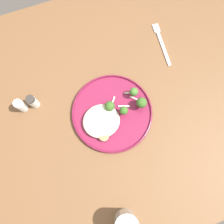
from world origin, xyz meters
name	(u,v)px	position (x,y,z in m)	size (l,w,h in m)	color
ground	(112,134)	(0.00, 0.00, 0.00)	(6.00, 6.00, 0.00)	#47423D
wooden_dining_table	(113,108)	(0.00, 0.00, 0.66)	(1.40, 1.00, 0.74)	brown
dinner_plate	(112,113)	(-0.02, -0.04, 0.75)	(0.29, 0.29, 0.02)	maroon
noodle_bed	(101,121)	(-0.06, -0.06, 0.76)	(0.13, 0.12, 0.03)	beige
seared_scallop_tiny_bay	(104,114)	(-0.05, -0.03, 0.76)	(0.03, 0.03, 0.01)	beige
seared_scallop_right_edge	(101,121)	(-0.06, -0.06, 0.76)	(0.02, 0.02, 0.02)	#DBB77A
seared_scallop_rear_pale	(104,136)	(-0.07, -0.11, 0.76)	(0.04, 0.04, 0.02)	#DBB77A
seared_scallop_left_edge	(93,116)	(-0.09, -0.03, 0.76)	(0.03, 0.03, 0.01)	beige
broccoli_floret_near_rim	(124,111)	(0.02, -0.05, 0.78)	(0.03, 0.03, 0.05)	#7A994C
broccoli_floret_tall_stalk	(134,92)	(0.08, 0.00, 0.78)	(0.03, 0.03, 0.05)	#7A994C
broccoli_floret_rear_charred	(110,106)	(-0.02, -0.02, 0.78)	(0.04, 0.04, 0.05)	#7A994C
broccoli_floret_split_head	(141,103)	(0.09, -0.05, 0.79)	(0.04, 0.04, 0.06)	#7A994C
onion_sliver_long_sliver	(130,93)	(0.07, 0.01, 0.75)	(0.04, 0.01, 0.00)	silver
onion_sliver_curled_piece	(124,106)	(0.03, -0.03, 0.75)	(0.04, 0.01, 0.00)	silver
onion_sliver_pale_crescent	(135,98)	(0.08, -0.02, 0.75)	(0.04, 0.01, 0.00)	silver
onion_sliver_short_strip	(113,100)	(0.00, 0.00, 0.75)	(0.04, 0.01, 0.00)	silver
water_glass	(126,223)	(-0.10, -0.39, 0.79)	(0.07, 0.07, 0.11)	silver
dinner_fork	(162,43)	(0.26, 0.16, 0.74)	(0.03, 0.19, 0.00)	silver
salt_shaker	(21,106)	(-0.31, 0.09, 0.77)	(0.03, 0.03, 0.07)	white
pepper_shaker	(33,102)	(-0.27, 0.09, 0.77)	(0.03, 0.03, 0.07)	white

